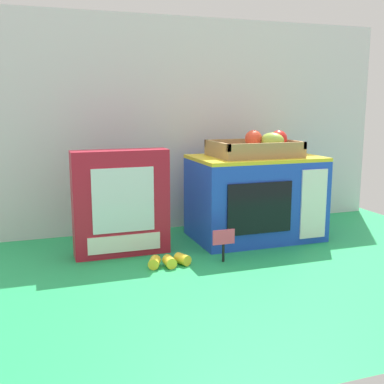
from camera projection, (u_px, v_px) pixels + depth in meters
The scene contains 7 objects.
ground_plane at pixel (210, 243), 1.63m from camera, with size 1.70×1.70×0.00m, color #219E54.
display_back_panel at pixel (186, 125), 1.79m from camera, with size 1.61×0.03×0.78m, color silver.
toy_microwave at pixel (255, 197), 1.67m from camera, with size 0.44×0.28×0.29m.
food_groups_crate at pixel (257, 148), 1.64m from camera, with size 0.29×0.21×0.09m.
cookie_set_box at pixel (121, 203), 1.48m from camera, with size 0.30×0.08×0.33m.
price_sign at pixel (224, 240), 1.42m from camera, with size 0.07×0.01×0.10m.
loose_toy_banana at pixel (169, 261), 1.39m from camera, with size 0.13×0.06×0.03m.
Camera 1 is at (-0.57, -1.46, 0.47)m, focal length 44.39 mm.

